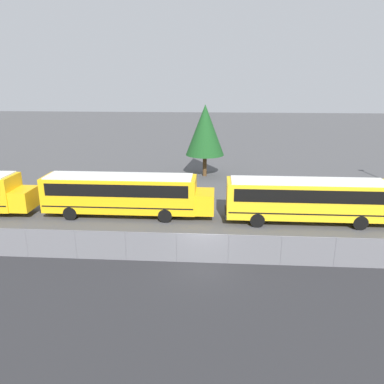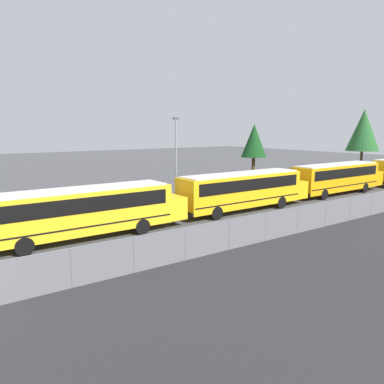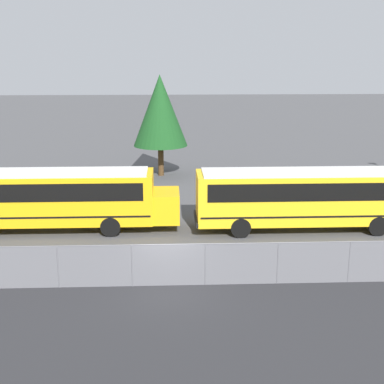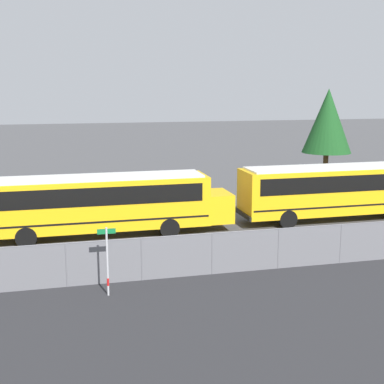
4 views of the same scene
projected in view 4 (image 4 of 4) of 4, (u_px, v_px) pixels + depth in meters
name	position (u px, v px, depth m)	size (l,w,h in m)	color
school_bus_2	(103.00, 201.00, 28.49)	(13.36, 2.63, 3.29)	yellow
school_bus_3	(342.00, 188.00, 32.15)	(13.36, 2.63, 3.29)	yellow
street_sign	(107.00, 260.00, 20.39)	(0.70, 0.09, 2.71)	#B7B7BC
tree_3	(328.00, 121.00, 45.36)	(4.18, 4.18, 7.82)	#51381E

